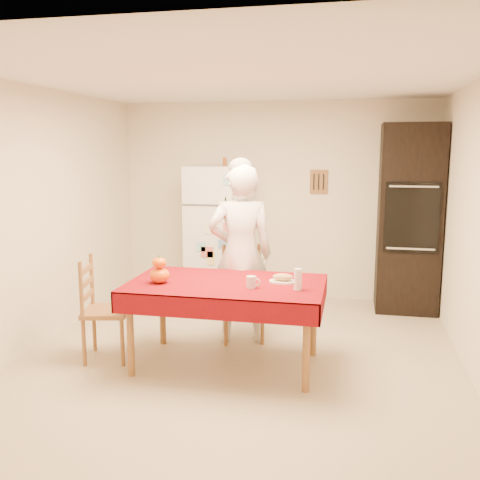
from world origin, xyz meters
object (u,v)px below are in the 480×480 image
(chair_left, at_px, (99,305))
(coffee_mug, at_px, (251,282))
(chair_far, at_px, (242,289))
(wine_glass, at_px, (298,279))
(refrigerator, at_px, (220,234))
(oven_cabinet, at_px, (409,219))
(bread_plate, at_px, (283,282))
(dining_table, at_px, (226,290))
(seated_woman, at_px, (241,254))
(pumpkin_lower, at_px, (160,275))

(chair_left, xyz_separation_m, coffee_mug, (1.42, -0.05, 0.30))
(chair_far, xyz_separation_m, wine_glass, (0.65, -0.85, 0.34))
(refrigerator, xyz_separation_m, coffee_mug, (0.82, -2.17, -0.04))
(oven_cabinet, distance_m, coffee_mug, 2.67)
(coffee_mug, bearing_deg, wine_glass, 3.51)
(chair_far, bearing_deg, refrigerator, 96.90)
(refrigerator, xyz_separation_m, oven_cabinet, (2.28, 0.05, 0.25))
(oven_cabinet, height_order, bread_plate, oven_cabinet)
(chair_left, distance_m, wine_glass, 1.84)
(oven_cabinet, relative_size, bread_plate, 9.17)
(refrigerator, bearing_deg, coffee_mug, -69.40)
(dining_table, distance_m, coffee_mug, 0.31)
(dining_table, distance_m, chair_far, 0.76)
(dining_table, xyz_separation_m, chair_left, (-1.17, -0.08, -0.18))
(dining_table, distance_m, chair_left, 1.19)
(coffee_mug, bearing_deg, bread_plate, 43.87)
(seated_woman, relative_size, coffee_mug, 17.70)
(wine_glass, distance_m, bread_plate, 0.27)
(bread_plate, bearing_deg, chair_far, 127.36)
(chair_far, relative_size, chair_left, 1.00)
(pumpkin_lower, xyz_separation_m, bread_plate, (1.05, 0.22, -0.06))
(seated_woman, distance_m, coffee_mug, 0.82)
(refrigerator, xyz_separation_m, pumpkin_lower, (0.01, -2.17, -0.02))
(dining_table, xyz_separation_m, coffee_mug, (0.25, -0.14, 0.12))
(seated_woman, xyz_separation_m, wine_glass, (0.64, -0.75, -0.04))
(chair_left, height_order, bread_plate, chair_left)
(seated_woman, height_order, pumpkin_lower, seated_woman)
(pumpkin_lower, bearing_deg, dining_table, 13.27)
(dining_table, xyz_separation_m, bread_plate, (0.48, 0.09, 0.08))
(oven_cabinet, xyz_separation_m, coffee_mug, (-1.46, -2.22, -0.29))
(oven_cabinet, bearing_deg, wine_glass, -116.04)
(dining_table, relative_size, pumpkin_lower, 9.65)
(dining_table, distance_m, wine_glass, 0.67)
(oven_cabinet, xyz_separation_m, chair_left, (-2.88, -2.17, -0.59))
(pumpkin_lower, distance_m, wine_glass, 1.20)
(pumpkin_lower, bearing_deg, oven_cabinet, 44.29)
(dining_table, bearing_deg, chair_far, 90.73)
(oven_cabinet, distance_m, chair_left, 3.65)
(seated_woman, distance_m, wine_glass, 0.99)
(chair_far, relative_size, bread_plate, 3.96)
(chair_left, relative_size, bread_plate, 3.96)
(dining_table, height_order, wine_glass, wine_glass)
(oven_cabinet, height_order, dining_table, oven_cabinet)
(chair_far, xyz_separation_m, coffee_mug, (0.26, -0.88, 0.30))
(coffee_mug, bearing_deg, seated_woman, 108.11)
(pumpkin_lower, bearing_deg, bread_plate, 12.10)
(dining_table, bearing_deg, chair_left, -175.87)
(bread_plate, bearing_deg, coffee_mug, -136.13)
(chair_left, xyz_separation_m, wine_glass, (1.80, -0.03, 0.34))
(dining_table, xyz_separation_m, pumpkin_lower, (-0.56, -0.13, 0.14))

